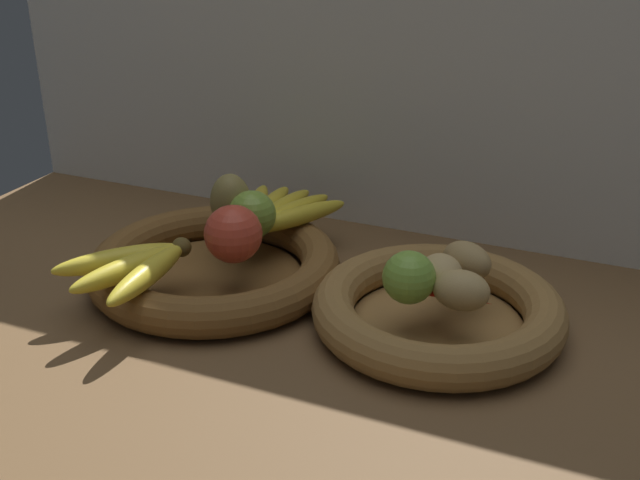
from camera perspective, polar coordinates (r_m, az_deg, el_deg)
ground_plane at (r=104.88cm, az=0.28°, el=-5.66°), size 140.00×90.00×3.00cm
back_wall at (r=121.19cm, az=5.99°, el=13.12°), size 140.00×3.00×55.00cm
fruit_bowl_left at (r=110.49cm, az=-7.75°, el=-1.87°), size 35.45×35.45×5.40cm
fruit_bowl_right at (r=99.34cm, az=8.65°, el=-5.14°), size 31.98×31.98×5.40cm
apple_red_right at (r=103.38cm, az=-6.39°, el=0.45°), size 7.82×7.82×7.82cm
apple_green_back at (r=110.42cm, az=-5.03°, el=1.87°), size 6.93×6.93×6.93cm
pear_brown at (r=113.03cm, az=-6.58°, el=2.78°), size 6.38×6.28×8.50cm
banana_bunch_front at (r=102.31cm, az=-13.57°, el=-1.88°), size 14.56×18.47×3.01cm
banana_bunch_back at (r=116.66cm, az=-3.23°, el=2.11°), size 17.06×19.29×2.79cm
potato_small at (r=93.18cm, az=10.34°, el=-3.66°), size 6.98×5.23×4.90cm
potato_large at (r=96.88cm, az=8.84°, el=-2.45°), size 7.26×7.84×4.71cm
potato_back at (r=100.61cm, az=10.74°, el=-1.49°), size 8.43×7.48×4.85cm
lime_near at (r=93.49cm, az=6.56°, el=-2.75°), size 6.50×6.50×6.50cm
chili_pepper at (r=95.25cm, az=9.10°, el=-3.97°), size 11.84×2.04×1.77cm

